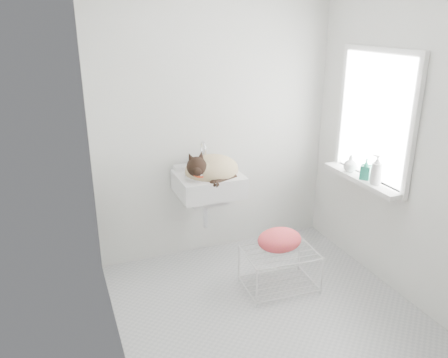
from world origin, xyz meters
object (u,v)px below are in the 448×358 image
object	(u,v)px
cat	(210,170)
sink	(208,174)
bottle_b	(365,179)
bottle_c	(350,171)
wire_rack	(279,271)
bottle_a	(375,184)

from	to	relation	value
cat	sink	bearing A→B (deg)	114.11
bottle_b	bottle_c	distance (m)	0.20
sink	cat	bearing A→B (deg)	-58.70
wire_rack	cat	bearing A→B (deg)	123.07
cat	wire_rack	world-z (taller)	cat
sink	bottle_a	size ratio (longest dim) A/B	2.66
bottle_c	bottle_b	bearing A→B (deg)	-90.00
cat	bottle_b	world-z (taller)	cat
bottle_b	cat	bearing A→B (deg)	153.74
wire_rack	bottle_a	xyz separation A→B (m)	(0.77, -0.11, 0.70)
bottle_a	bottle_b	size ratio (longest dim) A/B	1.17
bottle_b	sink	bearing A→B (deg)	153.24
sink	cat	world-z (taller)	cat
cat	bottle_c	bearing A→B (deg)	-24.81
sink	bottle_a	xyz separation A→B (m)	(1.17, -0.72, 0.00)
cat	bottle_c	world-z (taller)	cat
cat	wire_rack	xyz separation A→B (m)	(0.38, -0.59, -0.74)
sink	cat	xyz separation A→B (m)	(0.01, -0.02, 0.04)
bottle_c	wire_rack	bearing A→B (deg)	-164.01
bottle_c	cat	bearing A→B (deg)	162.39
wire_rack	bottle_b	size ratio (longest dim) A/B	3.23
sink	bottle_a	world-z (taller)	sink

